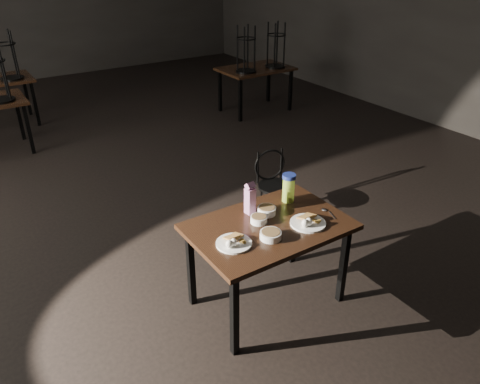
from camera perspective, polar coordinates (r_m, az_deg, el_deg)
main_table at (r=3.60m, az=3.52°, el=-5.03°), size 1.20×0.80×0.75m
plate_left at (r=3.32m, az=-0.76°, el=-6.10°), size 0.26×0.26×0.08m
plate_right at (r=3.58m, az=8.30°, el=-3.58°), size 0.27×0.27×0.09m
bowl_near at (r=3.57m, az=2.31°, el=-3.32°), size 0.13×0.13×0.05m
bowl_far at (r=3.67m, az=3.27°, el=-2.24°), size 0.15×0.15×0.06m
bowl_big at (r=3.38m, az=3.76°, el=-5.23°), size 0.16×0.16×0.05m
juice_carton at (r=3.63m, az=1.24°, el=-0.85°), size 0.07×0.07×0.27m
water_bottle at (r=3.83m, az=5.94°, el=0.55°), size 0.14×0.14×0.24m
spoon at (r=3.78m, az=10.37°, el=-2.24°), size 0.05×0.18×0.01m
bentwood_chair at (r=4.88m, az=4.04°, el=1.49°), size 0.38×0.38×0.75m
bg_table_right at (r=8.15m, az=2.07°, el=14.86°), size 1.20×0.80×1.48m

